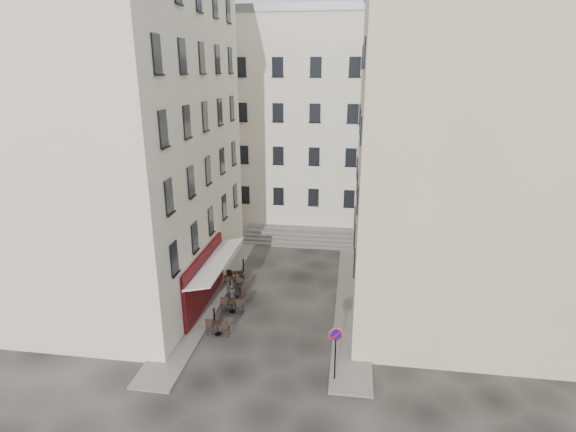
% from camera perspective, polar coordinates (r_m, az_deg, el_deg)
% --- Properties ---
extents(ground, '(90.00, 90.00, 0.00)m').
position_cam_1_polar(ground, '(26.76, -1.82, -12.89)').
color(ground, black).
rests_on(ground, ground).
extents(sidewalk_left, '(2.00, 22.00, 0.12)m').
position_cam_1_polar(sidewalk_left, '(31.12, -8.80, -8.30)').
color(sidewalk_left, slate).
rests_on(sidewalk_left, ground).
extents(sidewalk_right, '(2.00, 18.00, 0.12)m').
position_cam_1_polar(sidewalk_right, '(29.03, 8.16, -10.31)').
color(sidewalk_right, slate).
rests_on(sidewalk_right, ground).
extents(building_left, '(12.20, 16.20, 20.60)m').
position_cam_1_polar(building_left, '(29.68, -21.68, 10.12)').
color(building_left, beige).
rests_on(building_left, ground).
extents(building_right, '(12.20, 14.20, 18.60)m').
position_cam_1_polar(building_right, '(27.24, 21.87, 7.37)').
color(building_right, '#BCAE8B').
rests_on(building_right, ground).
extents(building_back, '(18.20, 10.20, 18.60)m').
position_cam_1_polar(building_back, '(42.15, 1.24, 11.95)').
color(building_back, beige).
rests_on(building_back, ground).
extents(cafe_storefront, '(1.74, 7.30, 3.50)m').
position_cam_1_polar(cafe_storefront, '(27.72, -10.39, -7.64)').
color(cafe_storefront, '#470A0D').
rests_on(cafe_storefront, ground).
extents(stone_steps, '(9.00, 3.15, 0.80)m').
position_cam_1_polar(stone_steps, '(37.85, 1.47, -2.65)').
color(stone_steps, slate).
rests_on(stone_steps, ground).
extents(bollard_near, '(0.12, 0.12, 0.98)m').
position_cam_1_polar(bollard_near, '(26.37, -9.36, -12.33)').
color(bollard_near, black).
rests_on(bollard_near, ground).
extents(bollard_mid, '(0.12, 0.12, 0.98)m').
position_cam_1_polar(bollard_mid, '(29.30, -7.32, -8.96)').
color(bollard_mid, black).
rests_on(bollard_mid, ground).
extents(bollard_far, '(0.12, 0.12, 0.98)m').
position_cam_1_polar(bollard_far, '(32.35, -5.69, -6.20)').
color(bollard_far, black).
rests_on(bollard_far, ground).
extents(no_parking_sign, '(0.63, 0.15, 2.77)m').
position_cam_1_polar(no_parking_sign, '(21.17, 6.07, -15.89)').
color(no_parking_sign, black).
rests_on(no_parking_sign, ground).
extents(bistro_table_a, '(1.30, 0.61, 0.92)m').
position_cam_1_polar(bistro_table_a, '(25.36, -8.89, -13.78)').
color(bistro_table_a, black).
rests_on(bistro_table_a, ground).
extents(bistro_table_b, '(1.36, 0.64, 0.95)m').
position_cam_1_polar(bistro_table_b, '(27.36, -7.07, -11.11)').
color(bistro_table_b, black).
rests_on(bistro_table_b, ground).
extents(bistro_table_c, '(1.14, 0.53, 0.80)m').
position_cam_1_polar(bistro_table_c, '(29.01, -6.61, -9.48)').
color(bistro_table_c, black).
rests_on(bistro_table_c, ground).
extents(bistro_table_d, '(1.16, 0.54, 0.81)m').
position_cam_1_polar(bistro_table_d, '(30.29, -6.95, -8.23)').
color(bistro_table_d, black).
rests_on(bistro_table_d, ground).
extents(bistro_table_e, '(1.21, 0.57, 0.85)m').
position_cam_1_polar(bistro_table_e, '(31.00, -6.66, -7.54)').
color(bistro_table_e, black).
rests_on(bistro_table_e, ground).
extents(pedestrian, '(0.68, 0.57, 1.58)m').
position_cam_1_polar(pedestrian, '(27.67, -7.11, -10.04)').
color(pedestrian, black).
rests_on(pedestrian, ground).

